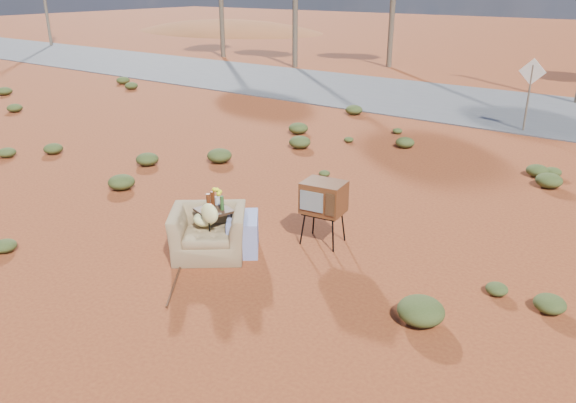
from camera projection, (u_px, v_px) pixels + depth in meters
The scene contains 9 objects.
ground at pixel (222, 270), 8.93m from camera, with size 140.00×140.00×0.00m, color brown.
highway at pixel (502, 108), 20.22m from camera, with size 140.00×7.00×0.04m, color #565659.
dirt_mound at pixel (228, 31), 50.91m from camera, with size 26.00×18.00×2.00m, color #9A4C25.
armchair at pixel (215, 226), 9.32m from camera, with size 1.54×1.59×1.06m.
tv_unit at pixel (324, 198), 9.57m from camera, with size 0.77×0.65×1.13m.
side_table at pixel (214, 207), 9.38m from camera, with size 0.66×0.66×1.05m.
rusty_bar at pixel (175, 282), 8.55m from camera, with size 0.04×0.04×1.42m, color #512C15.
road_sign at pixel (531, 82), 16.60m from camera, with size 0.78×0.06×2.19m.
scrub_patch at pixel (326, 178), 12.65m from camera, with size 17.49×8.07×0.33m.
Camera 1 is at (5.49, -5.78, 4.30)m, focal length 35.00 mm.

